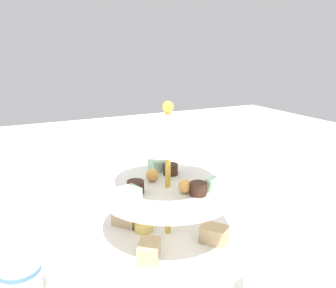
# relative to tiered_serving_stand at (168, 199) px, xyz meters

# --- Properties ---
(ground_plane) EXTENTS (2.40, 2.40, 0.00)m
(ground_plane) POSITION_rel_tiered_serving_stand_xyz_m (-0.00, 0.00, -0.08)
(ground_plane) COLOR silver
(tiered_serving_stand) EXTENTS (0.31, 0.31, 0.26)m
(tiered_serving_stand) POSITION_rel_tiered_serving_stand_xyz_m (0.00, 0.00, 0.00)
(tiered_serving_stand) COLOR white
(tiered_serving_stand) RESTS_ON ground_plane
(water_glass_tall_right) EXTENTS (0.07, 0.07, 0.11)m
(water_glass_tall_right) POSITION_rel_tiered_serving_stand_xyz_m (-0.03, -0.25, -0.02)
(water_glass_tall_right) COLOR silver
(water_glass_tall_right) RESTS_ON ground_plane
(teacup_with_saucer) EXTENTS (0.09, 0.09, 0.05)m
(teacup_with_saucer) POSITION_rel_tiered_serving_stand_xyz_m (0.26, 0.05, -0.06)
(teacup_with_saucer) COLOR white
(teacup_with_saucer) RESTS_ON ground_plane
(butter_knife_left) EXTENTS (0.04, 0.17, 0.00)m
(butter_knife_left) POSITION_rel_tiered_serving_stand_xyz_m (-0.30, -0.01, -0.08)
(butter_knife_left) COLOR silver
(butter_knife_left) RESTS_ON ground_plane
(butter_knife_right) EXTENTS (0.11, 0.15, 0.00)m
(butter_knife_right) POSITION_rel_tiered_serving_stand_xyz_m (0.25, -0.17, -0.08)
(butter_knife_right) COLOR silver
(butter_knife_right) RESTS_ON ground_plane
(water_glass_mid_back) EXTENTS (0.06, 0.06, 0.09)m
(water_glass_mid_back) POSITION_rel_tiered_serving_stand_xyz_m (-0.04, 0.22, -0.03)
(water_glass_mid_back) COLOR silver
(water_glass_mid_back) RESTS_ON ground_plane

